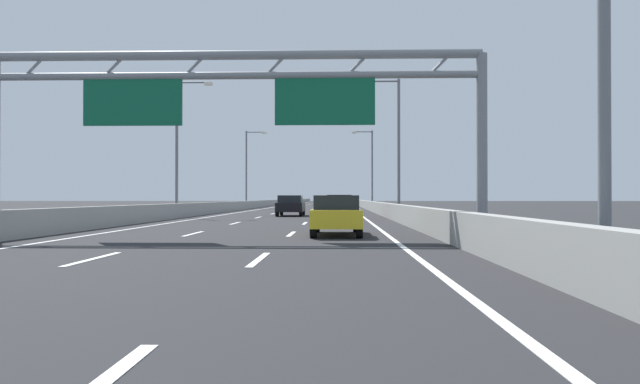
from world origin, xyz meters
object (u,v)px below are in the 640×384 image
at_px(streetlamp_right_mid, 395,139).
at_px(green_car, 339,201).
at_px(sign_gantry, 234,95).
at_px(streetlamp_left_mid, 180,139).
at_px(white_car, 289,202).
at_px(red_car, 339,206).
at_px(blue_car, 319,200).
at_px(silver_car, 319,201).
at_px(streetlamp_right_far, 370,164).
at_px(black_car, 291,205).
at_px(streetlamp_left_far, 248,164).
at_px(yellow_car, 336,215).

relative_size(streetlamp_right_mid, green_car, 2.13).
bearing_deg(sign_gantry, streetlamp_left_mid, 109.39).
distance_m(streetlamp_right_mid, white_car, 47.87).
height_order(red_car, blue_car, blue_car).
relative_size(sign_gantry, silver_car, 3.75).
relative_size(sign_gantry, streetlamp_right_far, 1.80).
xyz_separation_m(sign_gantry, silver_car, (0.17, 88.88, -4.11)).
relative_size(white_car, blue_car, 1.01).
bearing_deg(black_car, sign_gantry, -90.35).
distance_m(white_car, green_car, 7.45).
bearing_deg(streetlamp_right_far, black_car, -103.90).
xyz_separation_m(streetlamp_left_mid, black_car, (7.55, 2.01, -4.63)).
xyz_separation_m(streetlamp_left_mid, streetlamp_right_far, (14.93, 31.83, 0.00)).
bearing_deg(white_car, blue_car, 83.36).
bearing_deg(streetlamp_left_far, streetlamp_left_mid, -90.00).
xyz_separation_m(streetlamp_left_far, red_car, (11.06, -34.86, -4.63)).
bearing_deg(blue_car, red_car, -87.31).
distance_m(sign_gantry, streetlamp_left_mid, 22.33).
xyz_separation_m(black_car, blue_car, (-0.22, 74.16, 0.01)).
xyz_separation_m(streetlamp_right_far, silver_car, (-7.35, 35.99, -4.67)).
relative_size(sign_gantry, green_car, 3.83).
relative_size(sign_gantry, red_car, 4.06).
xyz_separation_m(streetlamp_right_far, black_car, (-7.38, -29.82, -4.63)).
distance_m(streetlamp_right_far, blue_car, 45.22).
distance_m(streetlamp_left_far, silver_car, 37.07).
relative_size(streetlamp_right_far, yellow_car, 2.19).
xyz_separation_m(streetlamp_right_mid, streetlamp_left_far, (-14.93, 31.83, 0.00)).
xyz_separation_m(streetlamp_left_far, black_car, (7.55, -29.82, -4.63)).
bearing_deg(sign_gantry, green_car, 86.94).
xyz_separation_m(yellow_car, silver_car, (-3.33, 88.00, 0.01)).
bearing_deg(yellow_car, streetlamp_left_far, 101.85).
relative_size(sign_gantry, streetlamp_left_far, 1.80).
height_order(sign_gantry, yellow_car, sign_gantry).
bearing_deg(yellow_car, streetlamp_right_mid, 78.73).
distance_m(streetlamp_left_far, black_car, 31.11).
bearing_deg(streetlamp_left_mid, silver_car, 83.62).
xyz_separation_m(sign_gantry, black_car, (0.14, 23.07, -4.07)).
relative_size(streetlamp_left_mid, green_car, 2.13).
xyz_separation_m(silver_car, white_car, (-3.71, -21.47, 0.02)).
bearing_deg(green_car, white_car, -166.41).
height_order(black_car, white_car, black_car).
xyz_separation_m(silver_car, red_car, (3.48, -70.85, 0.03)).
height_order(silver_car, red_car, red_car).
distance_m(yellow_car, red_car, 17.15).
bearing_deg(red_car, streetlamp_right_far, 83.67).
height_order(streetlamp_right_mid, white_car, streetlamp_right_mid).
xyz_separation_m(yellow_car, black_car, (-3.36, 22.19, 0.04)).
bearing_deg(streetlamp_left_far, blue_car, 80.60).
distance_m(yellow_car, silver_car, 88.06).
bearing_deg(red_car, streetlamp_left_mid, 164.68).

